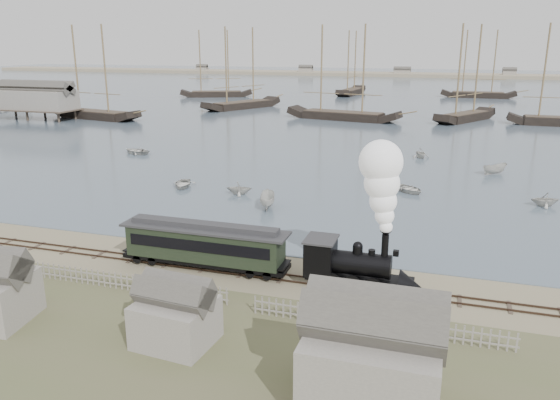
% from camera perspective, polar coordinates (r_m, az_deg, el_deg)
% --- Properties ---
extents(ground, '(600.00, 600.00, 0.00)m').
position_cam_1_polar(ground, '(42.27, -5.51, -6.24)').
color(ground, gray).
rests_on(ground, ground).
extents(harbor_water, '(600.00, 336.00, 0.06)m').
position_cam_1_polar(harbor_water, '(207.13, 13.34, 11.22)').
color(harbor_water, '#4A5969').
rests_on(harbor_water, ground).
extents(rail_track, '(120.00, 1.80, 0.16)m').
position_cam_1_polar(rail_track, '(40.57, -6.62, -7.20)').
color(rail_track, '#3A291F').
rests_on(rail_track, ground).
extents(picket_fence_west, '(19.00, 0.10, 1.20)m').
position_cam_1_polar(picket_fence_west, '(39.71, -18.31, -8.55)').
color(picket_fence_west, gray).
rests_on(picket_fence_west, ground).
extents(picket_fence_east, '(15.00, 0.10, 1.20)m').
position_cam_1_polar(picket_fence_east, '(32.75, 10.20, -13.44)').
color(picket_fence_east, gray).
rests_on(picket_fence_east, ground).
extents(shed_mid, '(4.00, 3.50, 3.60)m').
position_cam_1_polar(shed_mid, '(31.79, -10.72, -14.44)').
color(shed_mid, gray).
rests_on(shed_mid, ground).
extents(far_spit, '(500.00, 20.00, 1.80)m').
position_cam_1_polar(far_spit, '(286.80, 14.65, 12.35)').
color(far_spit, tan).
rests_on(far_spit, ground).
extents(locomotive, '(7.85, 2.93, 9.79)m').
position_cam_1_polar(locomotive, '(36.07, 9.80, -2.75)').
color(locomotive, black).
rests_on(locomotive, ground).
extents(passenger_coach, '(12.60, 2.43, 3.06)m').
position_cam_1_polar(passenger_coach, '(40.22, -7.89, -4.53)').
color(passenger_coach, black).
rests_on(passenger_coach, ground).
extents(beached_dinghy, '(3.38, 4.44, 0.86)m').
position_cam_1_polar(beached_dinghy, '(43.91, -8.08, -4.86)').
color(beached_dinghy, beige).
rests_on(beached_dinghy, ground).
extents(rowboat_0, '(4.46, 3.75, 0.79)m').
position_cam_1_polar(rowboat_0, '(63.69, -10.14, 1.69)').
color(rowboat_0, beige).
rests_on(rowboat_0, harbor_water).
extents(rowboat_1, '(2.91, 3.19, 1.44)m').
position_cam_1_polar(rowboat_1, '(59.75, -4.29, 1.27)').
color(rowboat_1, beige).
rests_on(rowboat_1, harbor_water).
extents(rowboat_2, '(4.09, 2.40, 1.49)m').
position_cam_1_polar(rowboat_2, '(54.74, -1.36, -0.05)').
color(rowboat_2, beige).
rests_on(rowboat_2, harbor_water).
extents(rowboat_3, '(4.59, 4.63, 0.79)m').
position_cam_1_polar(rowboat_3, '(62.18, 13.34, 1.15)').
color(rowboat_3, beige).
rests_on(rowboat_3, harbor_water).
extents(rowboat_4, '(3.07, 3.34, 1.48)m').
position_cam_1_polar(rowboat_4, '(61.42, 25.95, 0.08)').
color(rowboat_4, beige).
rests_on(rowboat_4, harbor_water).
extents(rowboat_5, '(3.21, 3.63, 1.37)m').
position_cam_1_polar(rowboat_5, '(74.02, 21.53, 3.04)').
color(rowboat_5, beige).
rests_on(rowboat_5, harbor_water).
extents(rowboat_6, '(4.08, 4.96, 0.89)m').
position_cam_1_polar(rowboat_6, '(84.83, -14.79, 5.01)').
color(rowboat_6, beige).
rests_on(rowboat_6, harbor_water).
extents(rowboat_7, '(3.64, 3.49, 1.48)m').
position_cam_1_polar(rowboat_7, '(81.32, 14.48, 4.78)').
color(rowboat_7, beige).
rests_on(rowboat_7, harbor_water).
extents(schooner_0, '(23.27, 9.62, 20.00)m').
position_cam_1_polar(schooner_0, '(126.88, -19.05, 12.53)').
color(schooner_0, black).
rests_on(schooner_0, harbor_water).
extents(schooner_1, '(15.40, 22.95, 20.00)m').
position_cam_1_polar(schooner_1, '(140.16, -4.08, 13.59)').
color(schooner_1, black).
rests_on(schooner_1, harbor_water).
extents(schooner_2, '(25.64, 10.37, 20.00)m').
position_cam_1_polar(schooner_2, '(119.52, 6.73, 13.11)').
color(schooner_2, black).
rests_on(schooner_2, harbor_water).
extents(schooner_3, '(13.54, 19.23, 20.00)m').
position_cam_1_polar(schooner_3, '(123.06, 19.17, 12.44)').
color(schooner_3, black).
rests_on(schooner_3, harbor_water).
extents(schooner_6, '(22.25, 12.88, 20.00)m').
position_cam_1_polar(schooner_6, '(172.26, -6.76, 13.98)').
color(schooner_6, black).
rests_on(schooner_6, harbor_water).
extents(schooner_7, '(6.92, 21.78, 20.00)m').
position_cam_1_polar(schooner_7, '(180.57, 7.54, 14.04)').
color(schooner_7, black).
rests_on(schooner_7, harbor_water).
extents(schooner_8, '(21.87, 5.35, 20.00)m').
position_cam_1_polar(schooner_8, '(178.72, 20.26, 13.20)').
color(schooner_8, black).
rests_on(schooner_8, harbor_water).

